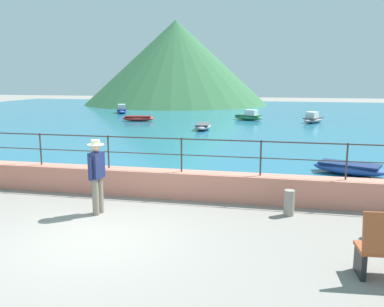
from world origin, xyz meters
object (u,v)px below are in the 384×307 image
Objects in this scene: boat_2 at (203,126)px; boat_6 at (122,110)px; boat_3 at (313,119)px; boat_4 at (249,116)px; person_walking at (97,173)px; bollard at (289,203)px; boat_7 at (349,168)px; boat_5 at (138,118)px.

boat_2 is 13.51m from boat_6.
boat_3 is at bearing -16.03° from boat_6.
boat_4 is 1.00× the size of boat_6.
bollard is at bearing 10.87° from person_walking.
person_walking is 27.25m from boat_6.
boat_4 is (2.25, 6.25, 0.07)m from boat_2.
person_walking is at bearing -169.13° from bollard.
boat_7 is at bearing -74.79° from boat_4.
person_walking reaches higher than bollard.
boat_4 is 17.21m from boat_7.
boat_5 is (-5.93, 19.42, -0.72)m from person_walking.
boat_5 and boat_7 have the same top height.
boat_7 is at bearing -89.94° from boat_3.
boat_3 is 16.55m from boat_6.
person_walking reaches higher than boat_5.
boat_3 is at bearing 84.46° from bollard.
boat_6 reaches higher than boat_2.
boat_5 is (-10.28, 18.59, -0.04)m from bollard.
person_walking is 0.71× the size of boat_7.
boat_6 is (-9.61, 25.49, -0.65)m from person_walking.
boat_6 is at bearing 128.11° from boat_7.
boat_3 reaches higher than bollard.
person_walking is at bearing -69.35° from boat_6.
boat_2 is (-4.80, 14.72, -0.04)m from bollard.
boat_4 is 1.02× the size of boat_5.
boat_4 is at bearing -17.92° from boat_6.
boat_6 is at bearing 119.51° from bollard.
person_walking is at bearing -94.70° from boat_4.
person_walking reaches higher than boat_4.
boat_2 is 0.96× the size of boat_7.
boat_3 is (6.74, 5.37, 0.07)m from boat_2.
boat_6 is (-15.90, 4.57, 0.00)m from boat_3.
boat_3 reaches higher than boat_7.
boat_2 is at bearing 91.66° from person_walking.
boat_4 is (1.79, 21.81, -0.65)m from person_walking.
boat_4 reaches higher than boat_5.
boat_2 is at bearing -141.48° from boat_3.
bollard is 0.24× the size of boat_4.
person_walking is 0.71× the size of boat_4.
bollard is at bearing -95.54° from boat_3.
person_walking is 0.71× the size of boat_6.
boat_5 is 18.76m from boat_7.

